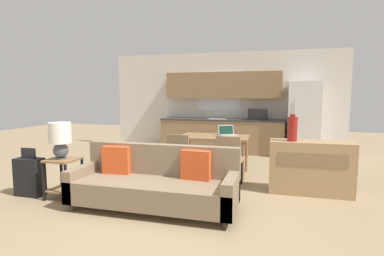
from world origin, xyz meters
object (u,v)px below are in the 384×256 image
(couch, at_px, (155,184))
(credenza, at_px, (310,167))
(side_table, at_px, (63,172))
(dining_chair_near_right, at_px, (229,158))
(laptop, at_px, (227,133))
(table_lamp, at_px, (60,137))
(dining_chair_near_left, at_px, (181,155))
(refrigerator, at_px, (303,120))
(dining_table, at_px, (214,140))
(suitcase, at_px, (30,176))
(vase, at_px, (292,129))

(couch, bearing_deg, credenza, 29.50)
(side_table, xyz_separation_m, dining_chair_near_right, (2.32, 1.18, 0.10))
(side_table, relative_size, dining_chair_near_right, 0.68)
(couch, relative_size, laptop, 5.56)
(table_lamp, distance_m, dining_chair_near_left, 1.95)
(refrigerator, relative_size, dining_table, 1.41)
(dining_chair_near_left, xyz_separation_m, suitcase, (-2.05, -1.22, -0.20))
(dining_chair_near_right, height_order, suitcase, dining_chair_near_right)
(side_table, distance_m, table_lamp, 0.52)
(couch, bearing_deg, dining_table, 77.61)
(credenza, bearing_deg, table_lamp, -161.20)
(side_table, xyz_separation_m, table_lamp, (-0.01, -0.02, 0.52))
(dining_chair_near_right, distance_m, dining_chair_near_left, 0.85)
(dining_chair_near_right, xyz_separation_m, suitcase, (-2.90, -1.22, -0.20))
(vase, bearing_deg, refrigerator, 82.12)
(credenza, xyz_separation_m, suitcase, (-4.17, -1.25, -0.12))
(side_table, bearing_deg, dining_table, 45.75)
(dining_table, distance_m, couch, 2.02)
(dining_chair_near_left, bearing_deg, dining_table, -113.53)
(vase, bearing_deg, credenza, 9.48)
(couch, distance_m, table_lamp, 1.60)
(vase, xyz_separation_m, dining_chair_near_right, (-0.98, 0.02, -0.52))
(refrigerator, xyz_separation_m, side_table, (-3.72, -4.16, -0.54))
(dining_chair_near_right, bearing_deg, refrigerator, -111.01)
(dining_chair_near_right, xyz_separation_m, dining_chair_near_left, (-0.85, 0.00, 0.00))
(table_lamp, bearing_deg, dining_chair_near_right, 27.23)
(suitcase, bearing_deg, credenza, 16.71)
(side_table, bearing_deg, table_lamp, -113.04)
(couch, bearing_deg, table_lamp, -178.91)
(laptop, bearing_deg, refrigerator, 21.99)
(couch, distance_m, dining_chair_near_left, 1.18)
(side_table, height_order, vase, vase)
(dining_table, bearing_deg, table_lamp, -134.08)
(side_table, relative_size, table_lamp, 1.10)
(credenza, height_order, vase, vase)
(side_table, bearing_deg, couch, 0.31)
(dining_chair_near_right, xyz_separation_m, laptop, (-0.18, 0.94, 0.30))
(refrigerator, distance_m, laptop, 2.59)
(dining_chair_near_left, bearing_deg, side_table, 44.23)
(vase, xyz_separation_m, laptop, (-1.16, 0.96, -0.22))
(dining_table, xyz_separation_m, dining_chair_near_right, (0.42, -0.77, -0.18))
(laptop, xyz_separation_m, suitcase, (-2.71, -2.16, -0.50))
(couch, xyz_separation_m, side_table, (-1.47, -0.01, 0.07))
(table_lamp, relative_size, laptop, 1.34)
(couch, xyz_separation_m, laptop, (0.66, 2.11, 0.47))
(vase, bearing_deg, dining_chair_near_left, 179.30)
(table_lamp, relative_size, credenza, 0.44)
(side_table, relative_size, vase, 1.43)
(dining_chair_near_right, relative_size, laptop, 2.17)
(table_lamp, height_order, suitcase, table_lamp)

